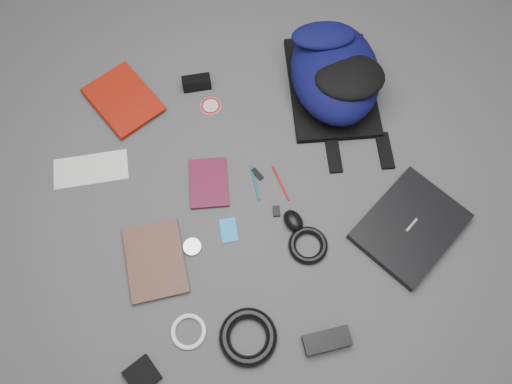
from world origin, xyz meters
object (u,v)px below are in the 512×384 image
object	(u,v)px
comic_book	(127,267)
dvd_case	(209,183)
backpack	(335,72)
laptop	(410,227)
textbook_red	(100,115)
power_brick	(327,341)
pouch	(142,375)
mouse	(293,221)
compact_camera	(197,83)

from	to	relation	value
comic_book	dvd_case	world-z (taller)	comic_book
backpack	comic_book	xyz separation A→B (m)	(-0.84, -0.44, -0.09)
laptop	textbook_red	bearing A→B (deg)	111.50
laptop	power_brick	distance (m)	0.45
backpack	pouch	xyz separation A→B (m)	(-0.86, -0.77, -0.09)
textbook_red	comic_book	size ratio (longest dim) A/B	1.07
backpack	comic_book	bearing A→B (deg)	-140.06
laptop	power_brick	world-z (taller)	power_brick
comic_book	dvd_case	distance (m)	0.37
textbook_red	mouse	xyz separation A→B (m)	(0.52, -0.57, 0.01)
laptop	mouse	size ratio (longest dim) A/B	4.17
dvd_case	mouse	bearing A→B (deg)	-31.48
power_brick	mouse	bearing A→B (deg)	89.82
mouse	power_brick	xyz separation A→B (m)	(-0.02, -0.38, -0.00)
compact_camera	pouch	xyz separation A→B (m)	(-0.39, -0.91, -0.02)
mouse	pouch	world-z (taller)	mouse
backpack	laptop	xyz separation A→B (m)	(0.05, -0.58, -0.08)
comic_book	dvd_case	xyz separation A→B (m)	(0.32, 0.20, -0.00)
compact_camera	power_brick	size ratio (longest dim) A/B	0.74
laptop	compact_camera	size ratio (longest dim) A/B	3.23
mouse	comic_book	bearing A→B (deg)	166.65
compact_camera	mouse	world-z (taller)	compact_camera
laptop	power_brick	size ratio (longest dim) A/B	2.39
laptop	comic_book	distance (m)	0.90
pouch	textbook_red	bearing A→B (deg)	87.64
power_brick	pouch	size ratio (longest dim) A/B	1.65
comic_book	power_brick	world-z (taller)	power_brick
pouch	mouse	bearing A→B (deg)	29.32
comic_book	pouch	world-z (taller)	pouch
backpack	laptop	bearing A→B (deg)	-72.47
backpack	power_brick	size ratio (longest dim) A/B	3.45
backpack	laptop	size ratio (longest dim) A/B	1.44
laptop	dvd_case	distance (m)	0.67
dvd_case	backpack	bearing A→B (deg)	36.56
backpack	power_brick	distance (m)	0.89
backpack	pouch	bearing A→B (deg)	-126.05
backpack	comic_book	size ratio (longest dim) A/B	1.94
comic_book	textbook_red	bearing A→B (deg)	92.03
compact_camera	textbook_red	bearing A→B (deg)	-169.53
textbook_red	pouch	size ratio (longest dim) A/B	3.14
laptop	textbook_red	size ratio (longest dim) A/B	1.25
compact_camera	pouch	world-z (taller)	compact_camera
mouse	power_brick	bearing A→B (deg)	-105.90
backpack	mouse	bearing A→B (deg)	-111.22
backpack	textbook_red	bearing A→B (deg)	-176.35
backpack	laptop	world-z (taller)	backpack
pouch	laptop	bearing A→B (deg)	11.72
laptop	power_brick	xyz separation A→B (m)	(-0.38, -0.25, 0.00)
laptop	textbook_red	distance (m)	1.12
textbook_red	power_brick	size ratio (longest dim) A/B	1.91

